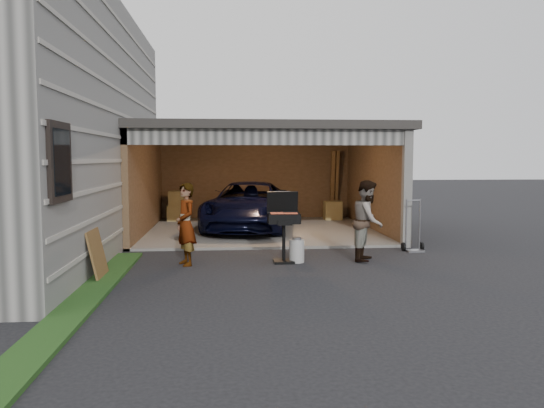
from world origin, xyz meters
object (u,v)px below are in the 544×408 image
Objects in this scene: woman at (186,224)px; plywood_panel at (97,255)px; man at (368,221)px; hand_truck at (414,241)px; minivan at (249,208)px; propane_tank at (297,251)px; bbq_grill at (284,221)px.

plywood_panel is (-1.40, -1.08, -0.37)m from woman.
woman is 3.60m from man.
woman reaches higher than hand_truck.
minivan is 10.50× the size of propane_tank.
woman is 1.14× the size of bbq_grill.
minivan is 4.65m from propane_tank.
plywood_panel is 6.67m from hand_truck.
man is at bearing 13.97° from plywood_panel.
man is 1.56m from propane_tank.
minivan is 2.94× the size of man.
woman is at bearing -96.90° from minivan.
propane_tank is 3.75m from plywood_panel.
bbq_grill is at bearing 114.82° from man.
minivan is 3.41× the size of bbq_grill.
hand_truck is (6.29, 2.19, -0.20)m from plywood_panel.
man is 1.71m from hand_truck.
bbq_grill is (1.90, 0.13, 0.03)m from woman.
hand_truck is at bearing 78.75° from woman.
man reaches higher than bbq_grill.
minivan is 5.51× the size of plywood_panel.
minivan is 4.88m from woman.
woman is at bearing -176.13° from bbq_grill.
propane_tank is (0.26, -0.03, -0.60)m from bbq_grill.
man is at bearing 1.20° from bbq_grill.
woman is 1.90m from bbq_grill.
woman reaches higher than plywood_panel.
minivan is at bearing 96.14° from bbq_grill.
bbq_grill is at bearing 69.80° from woman.
bbq_grill is 1.21× the size of hand_truck.
bbq_grill is at bearing 20.11° from plywood_panel.
propane_tank is at bearing 116.05° from man.
bbq_grill is at bearing -73.98° from minivan.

